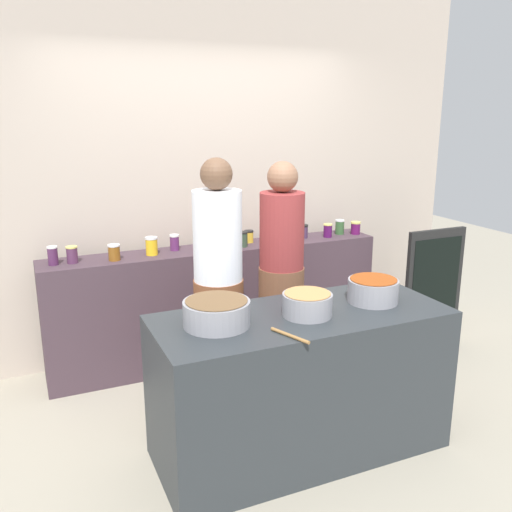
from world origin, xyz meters
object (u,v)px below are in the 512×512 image
object	(u,v)px
preserve_jar_9	(273,234)
preserve_jar_11	(303,231)
preserve_jar_10	(292,233)
preserve_jar_1	(72,255)
preserve_jar_8	(249,236)
preserve_jar_7	(242,239)
preserve_jar_14	(356,228)
preserve_jar_13	(340,227)
preserve_jar_12	(328,230)
preserve_jar_6	(224,239)
cook_in_cap	(281,285)
preserve_jar_3	(152,246)
cooking_pot_left	(217,313)
chalkboard_sign	(433,288)
cooking_pot_right	(373,290)
preserve_jar_0	(53,256)
cook_with_tongs	(219,302)
preserve_jar_4	(174,242)
wooden_spoon	(290,336)
cooking_pot_center	(307,304)
preserve_jar_2	(114,252)
preserve_jar_5	(207,238)

from	to	relation	value
preserve_jar_9	preserve_jar_11	distance (m)	0.30
preserve_jar_10	preserve_jar_1	bearing A→B (deg)	-178.73
preserve_jar_8	preserve_jar_11	distance (m)	0.49
preserve_jar_7	preserve_jar_14	bearing A→B (deg)	1.27
preserve_jar_10	preserve_jar_13	bearing A→B (deg)	-0.47
preserve_jar_7	preserve_jar_12	world-z (taller)	preserve_jar_7
preserve_jar_6	preserve_jar_11	world-z (taller)	preserve_jar_6
preserve_jar_9	cook_in_cap	bearing A→B (deg)	-109.18
preserve_jar_3	cook_in_cap	distance (m)	1.01
preserve_jar_9	cooking_pot_left	bearing A→B (deg)	-125.63
cooking_pot_left	chalkboard_sign	bearing A→B (deg)	20.80
preserve_jar_3	preserve_jar_11	size ratio (longest dim) A/B	1.21
preserve_jar_8	preserve_jar_10	xyz separation A→B (m)	(0.38, -0.03, 0.00)
preserve_jar_14	cooking_pot_right	bearing A→B (deg)	-119.91
preserve_jar_0	preserve_jar_12	size ratio (longest dim) A/B	1.16
preserve_jar_10	preserve_jar_12	xyz separation A→B (m)	(0.31, -0.06, 0.01)
preserve_jar_1	preserve_jar_12	world-z (taller)	preserve_jar_1
preserve_jar_9	preserve_jar_6	bearing A→B (deg)	-179.33
preserve_jar_12	cook_with_tongs	bearing A→B (deg)	-148.86
preserve_jar_7	preserve_jar_12	distance (m)	0.79
preserve_jar_4	preserve_jar_7	xyz separation A→B (m)	(0.52, -0.10, -0.00)
preserve_jar_8	cooking_pot_right	bearing A→B (deg)	-82.51
preserve_jar_9	wooden_spoon	distance (m)	1.82
preserve_jar_6	cooking_pot_right	xyz separation A→B (m)	(0.43, -1.39, -0.06)
preserve_jar_1	preserve_jar_14	xyz separation A→B (m)	(2.36, -0.02, -0.01)
cook_in_cap	preserve_jar_4	bearing A→B (deg)	135.54
preserve_jar_1	chalkboard_sign	size ratio (longest dim) A/B	0.12
preserve_jar_1	cooking_pot_center	xyz separation A→B (m)	(1.11, -1.42, -0.06)
preserve_jar_11	preserve_jar_4	bearing A→B (deg)	178.93
preserve_jar_13	wooden_spoon	world-z (taller)	preserve_jar_13
cooking_pot_left	chalkboard_sign	xyz separation A→B (m)	(2.26, 0.86, -0.42)
preserve_jar_7	preserve_jar_11	xyz separation A→B (m)	(0.59, 0.08, -0.00)
preserve_jar_11	preserve_jar_14	world-z (taller)	preserve_jar_11
preserve_jar_14	cook_with_tongs	size ratio (longest dim) A/B	0.06
preserve_jar_2	cooking_pot_center	distance (m)	1.60
preserve_jar_10	cooking_pot_center	distance (m)	1.60
preserve_jar_2	preserve_jar_13	bearing A→B (deg)	2.46
preserve_jar_6	cooking_pot_center	size ratio (longest dim) A/B	0.46
preserve_jar_3	preserve_jar_8	world-z (taller)	preserve_jar_3
preserve_jar_2	cooking_pot_right	size ratio (longest dim) A/B	0.39
cooking_pot_right	preserve_jar_0	bearing A→B (deg)	140.98
preserve_jar_8	cook_in_cap	xyz separation A→B (m)	(-0.01, -0.61, -0.23)
cooking_pot_left	cook_with_tongs	xyz separation A→B (m)	(0.22, 0.57, -0.16)
preserve_jar_0	preserve_jar_2	size ratio (longest dim) A/B	1.14
preserve_jar_1	wooden_spoon	world-z (taller)	preserve_jar_1
preserve_jar_0	preserve_jar_13	size ratio (longest dim) A/B	1.05
preserve_jar_3	preserve_jar_4	bearing A→B (deg)	18.82
preserve_jar_6	preserve_jar_7	world-z (taller)	preserve_jar_6
preserve_jar_5	cook_in_cap	distance (m)	0.74
preserve_jar_3	preserve_jar_5	bearing A→B (deg)	6.74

